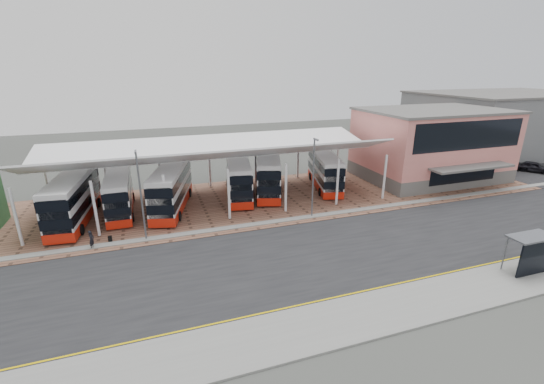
% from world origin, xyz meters
% --- Properties ---
extents(ground, '(140.00, 140.00, 0.00)m').
position_xyz_m(ground, '(0.00, 0.00, 0.00)').
color(ground, '#3C3E3A').
extents(road, '(120.00, 14.00, 0.02)m').
position_xyz_m(road, '(0.00, -1.00, 0.01)').
color(road, black).
rests_on(road, ground).
extents(forecourt, '(72.00, 16.00, 0.06)m').
position_xyz_m(forecourt, '(2.00, 13.00, 0.03)').
color(forecourt, brown).
rests_on(forecourt, ground).
extents(sidewalk, '(120.00, 4.00, 0.14)m').
position_xyz_m(sidewalk, '(0.00, -9.00, 0.07)').
color(sidewalk, slate).
rests_on(sidewalk, ground).
extents(north_kerb, '(120.00, 0.80, 0.14)m').
position_xyz_m(north_kerb, '(0.00, 6.20, 0.07)').
color(north_kerb, slate).
rests_on(north_kerb, ground).
extents(yellow_line_near, '(120.00, 0.12, 0.01)m').
position_xyz_m(yellow_line_near, '(0.00, -7.00, 0.03)').
color(yellow_line_near, '#E4BD00').
rests_on(yellow_line_near, road).
extents(yellow_line_far, '(120.00, 0.12, 0.01)m').
position_xyz_m(yellow_line_far, '(0.00, -6.70, 0.03)').
color(yellow_line_far, '#E4BD00').
rests_on(yellow_line_far, road).
extents(canopy, '(37.00, 11.63, 7.07)m').
position_xyz_m(canopy, '(-6.00, 13.94, 5.80)').
color(canopy, white).
rests_on(canopy, ground).
extents(terminal, '(18.40, 14.40, 9.25)m').
position_xyz_m(terminal, '(23.00, 13.92, 4.66)').
color(terminal, '#5A5855').
rests_on(terminal, ground).
extents(warehouse, '(30.50, 20.50, 10.25)m').
position_xyz_m(warehouse, '(48.00, 24.00, 5.15)').
color(warehouse, '#5E6062').
rests_on(warehouse, ground).
extents(lamp_west, '(0.16, 0.90, 8.07)m').
position_xyz_m(lamp_west, '(-14.00, 6.27, 4.36)').
color(lamp_west, '#57595F').
rests_on(lamp_west, ground).
extents(lamp_east, '(0.16, 0.90, 8.07)m').
position_xyz_m(lamp_east, '(2.00, 6.27, 4.36)').
color(lamp_east, '#57595F').
rests_on(lamp_east, ground).
extents(bus_0, '(3.70, 11.28, 4.56)m').
position_xyz_m(bus_0, '(-20.37, 12.77, 2.33)').
color(bus_0, silver).
rests_on(bus_0, forecourt).
extents(bus_1, '(2.55, 9.96, 4.10)m').
position_xyz_m(bus_1, '(-16.33, 13.95, 2.10)').
color(bus_1, silver).
rests_on(bus_1, forecourt).
extents(bus_2, '(5.31, 11.30, 4.54)m').
position_xyz_m(bus_2, '(-11.13, 13.18, 2.32)').
color(bus_2, silver).
rests_on(bus_2, forecourt).
extents(bus_3, '(4.35, 10.94, 4.40)m').
position_xyz_m(bus_3, '(-3.45, 14.95, 2.25)').
color(bus_3, silver).
rests_on(bus_3, forecourt).
extents(bus_4, '(5.85, 11.49, 4.63)m').
position_xyz_m(bus_4, '(0.30, 15.16, 2.36)').
color(bus_4, silver).
rests_on(bus_4, forecourt).
extents(bus_5, '(4.91, 10.60, 4.26)m').
position_xyz_m(bus_5, '(7.52, 14.50, 2.18)').
color(bus_5, silver).
rests_on(bus_5, forecourt).
extents(pedestrian, '(0.54, 0.67, 1.60)m').
position_xyz_m(pedestrian, '(-18.27, 6.00, 0.86)').
color(pedestrian, black).
rests_on(pedestrian, forecourt).
extents(suitcase, '(0.32, 0.23, 0.56)m').
position_xyz_m(suitcase, '(-16.96, 6.73, 0.34)').
color(suitcase, black).
rests_on(suitcase, forecourt).
extents(carpark_car_a, '(3.94, 4.67, 1.51)m').
position_xyz_m(carpark_car_a, '(39.26, 10.91, 0.83)').
color(carpark_car_a, black).
rests_on(carpark_car_a, carpark_surface).
extents(bus_shelter, '(3.51, 1.65, 2.78)m').
position_xyz_m(bus_shelter, '(12.85, -8.68, 1.88)').
color(bus_shelter, black).
rests_on(bus_shelter, sidewalk).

